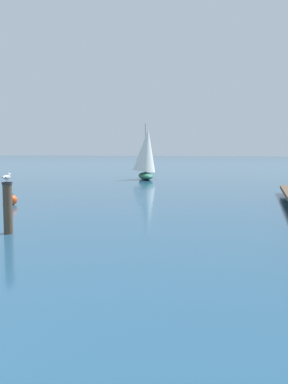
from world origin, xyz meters
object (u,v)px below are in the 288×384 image
(distant_sailboat, at_px, (146,155))
(mooring_piling, at_px, (8,207))
(mooring_buoy, at_px, (12,200))
(perched_seagull, at_px, (7,177))

(distant_sailboat, bearing_deg, mooring_piling, -79.27)
(mooring_piling, distance_m, mooring_buoy, 6.77)
(perched_seagull, distance_m, distant_sailboat, 23.33)
(mooring_piling, xyz_separation_m, mooring_buoy, (-4.09, 5.37, -0.56))
(mooring_piling, xyz_separation_m, distant_sailboat, (-4.34, 22.92, 1.30))
(mooring_piling, bearing_deg, distant_sailboat, 100.73)
(mooring_buoy, distance_m, distant_sailboat, 17.65)
(perched_seagull, bearing_deg, distant_sailboat, 100.73)
(perched_seagull, height_order, mooring_buoy, perched_seagull)
(perched_seagull, distance_m, mooring_buoy, 6.90)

